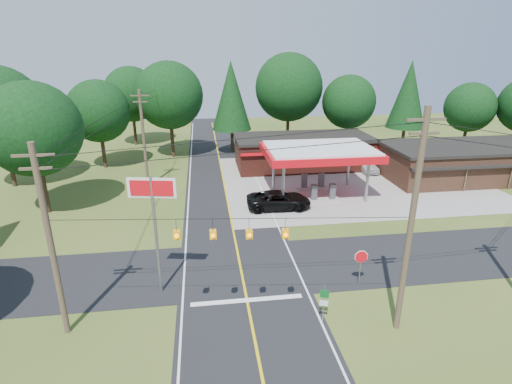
{
  "coord_description": "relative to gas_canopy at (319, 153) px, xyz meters",
  "views": [
    {
      "loc": [
        -2.17,
        -23.1,
        13.84
      ],
      "look_at": [
        2.0,
        7.0,
        2.8
      ],
      "focal_mm": 28.0,
      "sensor_mm": 36.0,
      "label": 1
    }
  ],
  "objects": [
    {
      "name": "main_highway",
      "position": [
        -9.0,
        -13.0,
        -4.26
      ],
      "size": [
        8.0,
        120.0,
        0.02
      ],
      "primitive_type": "cube",
      "color": "black",
      "rests_on": "ground"
    },
    {
      "name": "octagonal_stop_sign",
      "position": [
        -2.0,
        -16.01,
        -2.45
      ],
      "size": [
        0.85,
        0.12,
        2.44
      ],
      "color": "gray",
      "rests_on": "ground"
    },
    {
      "name": "convenience_store",
      "position": [
        1.0,
        9.98,
        -2.35
      ],
      "size": [
        16.4,
        7.55,
        3.8
      ],
      "color": "#572218",
      "rests_on": "ground"
    },
    {
      "name": "lane_center_yellow",
      "position": [
        -9.0,
        -13.0,
        -4.24
      ],
      "size": [
        0.15,
        110.0,
        0.0
      ],
      "primitive_type": "cube",
      "color": "yellow",
      "rests_on": "main_highway"
    },
    {
      "name": "cross_road",
      "position": [
        -9.0,
        -13.0,
        -4.25
      ],
      "size": [
        70.0,
        7.0,
        0.02
      ],
      "primitive_type": "cube",
      "color": "black",
      "rests_on": "ground"
    },
    {
      "name": "overhead_beacons",
      "position": [
        -10.0,
        -19.0,
        1.95
      ],
      "size": [
        17.04,
        2.04,
        1.03
      ],
      "color": "black",
      "rests_on": "ground"
    },
    {
      "name": "strip_building",
      "position": [
        19.0,
        2.98,
        -2.35
      ],
      "size": [
        20.4,
        8.75,
        3.8
      ],
      "color": "#321D14",
      "rests_on": "ground"
    },
    {
      "name": "utility_pole_near_right",
      "position": [
        -1.5,
        -20.0,
        1.69
      ],
      "size": [
        1.8,
        0.3,
        11.5
      ],
      "color": "#473828",
      "rests_on": "ground"
    },
    {
      "name": "gas_canopy",
      "position": [
        0.0,
        0.0,
        0.0
      ],
      "size": [
        10.6,
        7.4,
        4.88
      ],
      "color": "gray",
      "rests_on": "ground"
    },
    {
      "name": "route_sign_post",
      "position": [
        -5.2,
        -19.02,
        -2.92
      ],
      "size": [
        0.45,
        0.18,
        2.26
      ],
      "color": "gray",
      "rests_on": "ground"
    },
    {
      "name": "utility_pole_near_left",
      "position": [
        -18.5,
        -18.0,
        0.93
      ],
      "size": [
        1.8,
        0.3,
        10.0
      ],
      "color": "#473828",
      "rests_on": "ground"
    },
    {
      "name": "big_stop_sign",
      "position": [
        -14.0,
        -15.01,
        1.21
      ],
      "size": [
        2.68,
        0.59,
        7.3
      ],
      "color": "gray",
      "rests_on": "ground"
    },
    {
      "name": "suv_car",
      "position": [
        -4.5,
        -3.0,
        -3.46
      ],
      "size": [
        6.02,
        6.02,
        1.61
      ],
      "primitive_type": "imported",
      "rotation": [
        0.0,
        0.0,
        1.53
      ],
      "color": "black",
      "rests_on": "ground"
    },
    {
      "name": "treeline_backdrop",
      "position": [
        -8.18,
        11.01,
        3.22
      ],
      "size": [
        70.27,
        51.59,
        13.3
      ],
      "color": "#332316",
      "rests_on": "ground"
    },
    {
      "name": "utility_pole_far_left",
      "position": [
        -17.0,
        5.0,
        0.93
      ],
      "size": [
        1.8,
        0.3,
        10.0
      ],
      "color": "#473828",
      "rests_on": "ground"
    },
    {
      "name": "sedan_car",
      "position": [
        8.0,
        7.02,
        -3.49
      ],
      "size": [
        4.64,
        4.64,
        1.55
      ],
      "primitive_type": "imported",
      "rotation": [
        0.0,
        0.0,
        -0.02
      ],
      "color": "silver",
      "rests_on": "ground"
    },
    {
      "name": "ground",
      "position": [
        -9.0,
        -13.0,
        -4.27
      ],
      "size": [
        120.0,
        120.0,
        0.0
      ],
      "primitive_type": "plane",
      "color": "#39511C",
      "rests_on": "ground"
    },
    {
      "name": "utility_pole_north",
      "position": [
        -15.5,
        22.0,
        0.48
      ],
      "size": [
        0.3,
        0.3,
        9.5
      ],
      "color": "#473828",
      "rests_on": "ground"
    }
  ]
}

